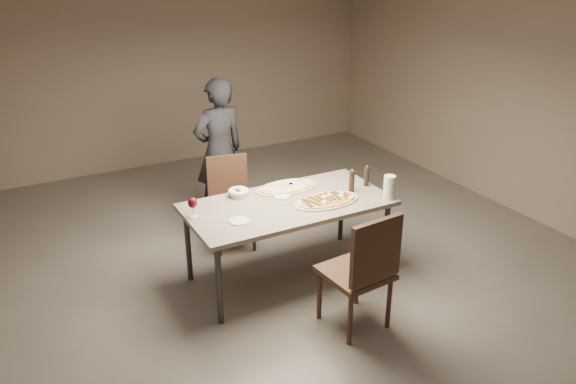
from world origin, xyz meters
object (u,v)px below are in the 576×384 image
ham_pizza (287,187)px  bread_basket (239,192)px  dining_table (288,208)px  diner (219,151)px  chair_near (364,267)px  carafe (389,187)px  chair_far (230,196)px  pepper_mill_left (352,181)px  zucchini_pizza (327,200)px

ham_pizza → bread_basket: size_ratio=3.24×
dining_table → diner: (-0.07, 1.43, 0.11)m
chair_near → diner: (-0.21, 2.40, 0.23)m
dining_table → carafe: bearing=-23.0°
chair_near → chair_far: (-0.33, 1.84, -0.06)m
bread_basket → diner: (0.25, 1.10, 0.01)m
dining_table → chair_far: chair_far is taller
dining_table → diner: size_ratio=1.13×
bread_basket → pepper_mill_left: size_ratio=0.85×
carafe → diner: 2.00m
chair_near → pepper_mill_left: bearing=56.7°
pepper_mill_left → diner: bearing=115.3°
zucchini_pizza → chair_near: 0.86m
chair_far → diner: diner is taller
zucchini_pizza → pepper_mill_left: pepper_mill_left is taller
dining_table → pepper_mill_left: 0.65m
zucchini_pizza → ham_pizza: size_ratio=1.03×
ham_pizza → zucchini_pizza: bearing=-74.2°
bread_basket → ham_pizza: bearing=-5.9°
dining_table → diner: 1.43m
dining_table → chair_near: chair_near is taller
chair_near → diner: 2.42m
zucchini_pizza → chair_far: size_ratio=0.69×
bread_basket → chair_far: bearing=76.2°
chair_near → carafe: bearing=36.9°
bread_basket → chair_near: (0.46, -1.30, -0.22)m
diner → pepper_mill_left: bearing=108.5°
chair_far → diner: 0.64m
pepper_mill_left → chair_near: bearing=-118.5°
pepper_mill_left → chair_near: size_ratio=0.22×
dining_table → zucchini_pizza: (0.31, -0.15, 0.07)m
zucchini_pizza → dining_table: bearing=135.6°
zucchini_pizza → chair_far: bearing=97.8°
ham_pizza → bread_basket: bearing=168.6°
ham_pizza → chair_near: chair_near is taller
carafe → bread_basket: bearing=149.5°
bread_basket → carafe: (1.16, -0.68, 0.07)m
ham_pizza → diner: 1.17m
bread_basket → chair_near: chair_near is taller
carafe → chair_far: bearing=129.9°
chair_near → dining_table: bearing=93.1°
pepper_mill_left → carafe: pepper_mill_left is taller
dining_table → ham_pizza: (0.14, 0.28, 0.07)m
dining_table → pepper_mill_left: size_ratio=8.13×
bread_basket → chair_near: size_ratio=0.18×
carafe → diner: diner is taller
zucchini_pizza → chair_near: chair_near is taller
ham_pizza → chair_near: size_ratio=0.60×
bread_basket → pepper_mill_left: bearing=-22.2°
ham_pizza → pepper_mill_left: (0.49, -0.34, 0.09)m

